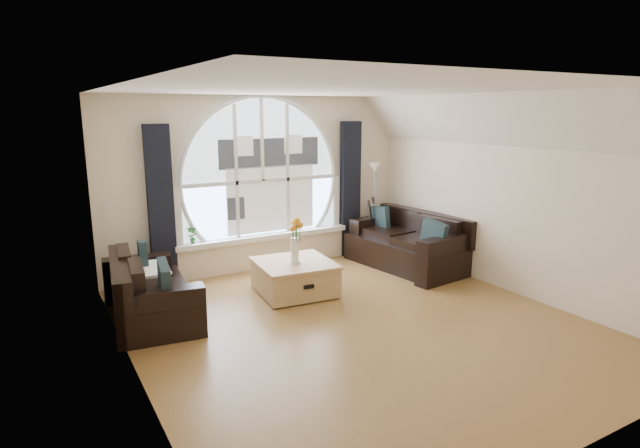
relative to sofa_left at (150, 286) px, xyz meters
The scene contains 21 objects.
ground 2.55m from the sofa_left, 35.15° to the right, with size 5.00×5.50×0.01m, color brown.
ceiling 3.41m from the sofa_left, 35.15° to the right, with size 5.00×5.50×0.01m, color silver.
wall_back 2.61m from the sofa_left, 32.25° to the left, with size 5.00×0.01×2.70m, color beige.
wall_front 4.77m from the sofa_left, 63.88° to the right, with size 5.00×0.01×2.70m, color beige.
wall_left 1.79m from the sofa_left, 106.88° to the right, with size 0.01×5.50×2.70m, color beige.
wall_right 4.88m from the sofa_left, 17.65° to the right, with size 0.01×5.50×2.70m, color beige.
attic_slope 4.90m from the sofa_left, 18.80° to the right, with size 0.92×5.50×0.72m, color silver.
arched_window 2.71m from the sofa_left, 31.65° to the left, with size 2.60×0.06×2.15m, color silver.
window_sill 2.39m from the sofa_left, 30.21° to the left, with size 2.90×0.22×0.08m, color white.
window_frame 2.70m from the sofa_left, 31.04° to the left, with size 2.76×0.08×2.15m, color white.
neighbor_house 2.77m from the sofa_left, 29.58° to the left, with size 1.70×0.02×1.50m, color silver.
curtain_left 1.47m from the sofa_left, 68.70° to the left, with size 0.35×0.12×2.30m, color black.
curtain_right 3.92m from the sofa_left, 17.86° to the left, with size 0.35×0.12×2.30m, color black.
sofa_left is the anchor object (origin of this frame).
sofa_right 4.04m from the sofa_left, ahead, with size 0.98×1.96×0.87m, color black.
coffee_chest 1.92m from the sofa_left, ahead, with size 1.00×1.00×0.49m, color tan.
throw_blanket 0.30m from the sofa_left, 89.49° to the left, with size 0.55×0.55×0.10m, color silver.
vase_flowers 1.95m from the sofa_left, ahead, with size 0.24×0.24×0.70m, color white.
floor_lamp 4.17m from the sofa_left, 13.84° to the left, with size 0.24×0.24×1.60m, color #B2B2B2.
guitar 3.97m from the sofa_left, 13.18° to the left, with size 0.36×0.24×1.06m, color brown.
potted_plant 1.52m from the sofa_left, 53.54° to the left, with size 0.14×0.10×0.27m, color #1E6023.
Camera 1 is at (-3.27, -4.75, 2.49)m, focal length 29.22 mm.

